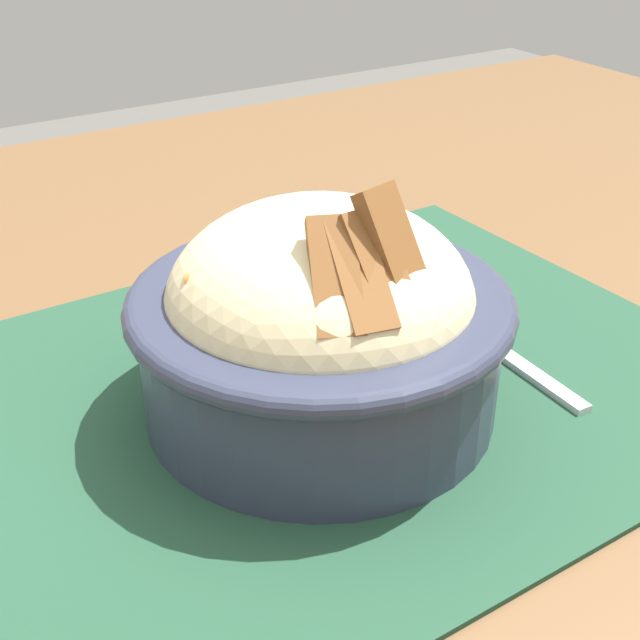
{
  "coord_description": "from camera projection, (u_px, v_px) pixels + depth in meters",
  "views": [
    {
      "loc": [
        -0.23,
        -0.34,
        0.99
      ],
      "look_at": [
        -0.04,
        -0.03,
        0.78
      ],
      "focal_mm": 49.41,
      "sensor_mm": 36.0,
      "label": 1
    }
  ],
  "objects": [
    {
      "name": "table",
      "position": [
        350.0,
        446.0,
        0.51
      ],
      "size": [
        1.27,
        0.96,
        0.73
      ],
      "color": "brown",
      "rests_on": "ground_plane"
    },
    {
      "name": "placemat",
      "position": [
        334.0,
        382.0,
        0.47
      ],
      "size": [
        0.41,
        0.33,
        0.0
      ],
      "primitive_type": "cube",
      "rotation": [
        0.0,
        0.0,
        0.02
      ],
      "color": "#1E422D",
      "rests_on": "table"
    },
    {
      "name": "bowl",
      "position": [
        321.0,
        322.0,
        0.42
      ],
      "size": [
        0.19,
        0.19,
        0.13
      ],
      "color": "#2D3347",
      "rests_on": "placemat"
    },
    {
      "name": "fork",
      "position": [
        489.0,
        344.0,
        0.49
      ],
      "size": [
        0.02,
        0.14,
        0.0
      ],
      "color": "silver",
      "rests_on": "placemat"
    }
  ]
}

